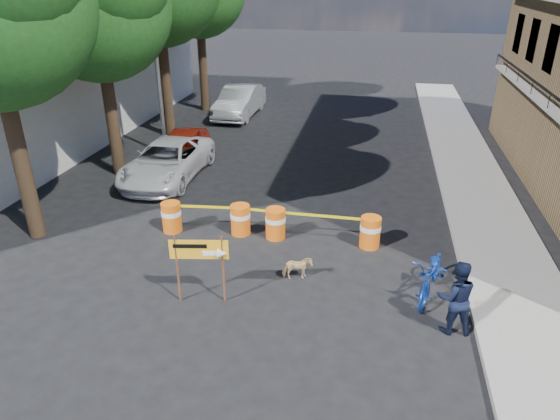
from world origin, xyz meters
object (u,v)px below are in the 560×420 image
at_px(barrel_mid_right, 275,223).
at_px(sedan_silver, 240,101).
at_px(suv_white, 167,161).
at_px(sedan_red, 181,149).
at_px(dog, 297,268).
at_px(bicycle, 435,256).
at_px(barrel_mid_left, 240,219).
at_px(barrel_far_left, 172,216).
at_px(barrel_far_right, 370,231).
at_px(detour_sign, 206,255).
at_px(pedestrian, 456,298).

xyz_separation_m(barrel_mid_right, sedan_silver, (-4.56, 12.83, 0.31)).
bearing_deg(suv_white, sedan_red, 90.18).
bearing_deg(sedan_red, dog, -56.21).
relative_size(bicycle, sedan_red, 0.53).
distance_m(barrel_mid_left, suv_white, 5.25).
distance_m(barrel_far_left, barrel_mid_right, 3.07).
distance_m(barrel_mid_left, barrel_far_right, 3.71).
bearing_deg(detour_sign, bicycle, 3.71).
relative_size(barrel_mid_left, bicycle, 0.42).
xyz_separation_m(bicycle, sedan_red, (-8.95, 7.16, -0.38)).
distance_m(detour_sign, sedan_red, 9.29).
xyz_separation_m(barrel_far_right, pedestrian, (1.83, -3.32, 0.37)).
relative_size(barrel_far_left, sedan_red, 0.22).
bearing_deg(pedestrian, barrel_far_right, -67.46).
bearing_deg(sedan_silver, dog, -68.00).
height_order(barrel_far_right, pedestrian, pedestrian).
bearing_deg(barrel_mid_left, sedan_silver, 105.36).
height_order(barrel_mid_right, pedestrian, pedestrian).
height_order(barrel_far_right, sedan_red, sedan_red).
xyz_separation_m(barrel_far_right, sedan_silver, (-7.22, 12.83, 0.31)).
relative_size(dog, sedan_silver, 0.15).
distance_m(barrel_mid_right, sedan_silver, 13.62).
distance_m(bicycle, sedan_silver, 17.24).
height_order(barrel_mid_left, sedan_silver, sedan_silver).
bearing_deg(sedan_red, barrel_mid_left, -58.62).
relative_size(pedestrian, sedan_red, 0.41).
bearing_deg(barrel_far_left, sedan_red, 108.23).
distance_m(barrel_mid_right, barrel_far_right, 2.67).
distance_m(barrel_mid_left, pedestrian, 6.49).
distance_m(barrel_far_left, suv_white, 4.26).
distance_m(barrel_mid_left, barrel_mid_right, 1.05).
xyz_separation_m(barrel_far_left, barrel_mid_left, (2.02, 0.22, 0.00)).
bearing_deg(detour_sign, barrel_mid_left, 82.44).
relative_size(detour_sign, suv_white, 0.35).
relative_size(barrel_mid_right, barrel_far_right, 1.00).
bearing_deg(barrel_mid_right, sedan_silver, 109.55).
bearing_deg(barrel_far_left, barrel_mid_right, 3.18).
xyz_separation_m(dog, sedan_red, (-5.76, 7.10, 0.38)).
bearing_deg(sedan_silver, barrel_far_left, -81.87).
bearing_deg(barrel_far_right, barrel_far_left, -178.27).
height_order(barrel_far_left, sedan_silver, sedan_silver).
bearing_deg(sedan_red, sedan_silver, 82.88).
relative_size(barrel_far_right, pedestrian, 0.54).
height_order(detour_sign, bicycle, bicycle).
distance_m(barrel_far_right, dog, 2.63).
bearing_deg(dog, suv_white, 27.42).
bearing_deg(barrel_mid_right, detour_sign, -105.18).
relative_size(suv_white, sedan_red, 1.21).
bearing_deg(dog, bicycle, -108.94).
relative_size(detour_sign, pedestrian, 1.01).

